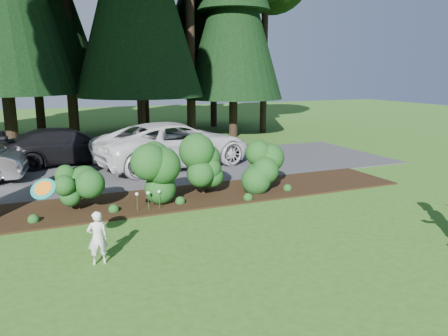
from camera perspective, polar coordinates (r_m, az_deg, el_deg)
name	(u,v)px	position (r m, az deg, el deg)	size (l,w,h in m)	color
ground	(188,241)	(9.78, -4.70, -9.49)	(80.00, 80.00, 0.00)	#375D1A
mulch_bed	(152,201)	(12.74, -9.39, -4.27)	(16.00, 2.50, 0.05)	black
driveway	(124,171)	(16.77, -12.91, -0.42)	(22.00, 6.00, 0.03)	#38383A
shrub_row	(178,173)	(12.63, -6.00, -0.64)	(6.53, 1.60, 1.61)	#174A19
lily_cluster	(148,194)	(11.74, -9.88, -3.33)	(0.69, 0.09, 0.57)	#174A19
car_white_suv	(175,144)	(17.21, -6.43, 3.13)	(2.87, 6.23, 1.73)	silver
car_dark_suv	(67,146)	(18.68, -19.81, 2.76)	(2.03, 4.99, 1.45)	black
child	(98,238)	(8.83, -16.18, -8.74)	(0.39, 0.25, 1.06)	white
frisbee	(43,189)	(8.35, -22.53, -2.53)	(0.52, 0.37, 0.42)	#18887C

